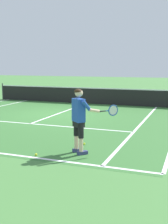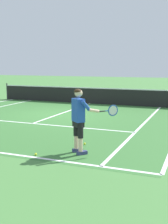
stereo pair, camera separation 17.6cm
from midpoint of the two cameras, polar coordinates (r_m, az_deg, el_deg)
ground_plane at (r=13.76m, az=-4.62°, el=-0.48°), size 80.00×80.00×0.00m
court_inner_surface at (r=12.96m, az=-6.43°, el=-1.11°), size 10.98×10.46×0.00m
line_service at (r=11.80m, az=-9.59°, el=-2.21°), size 8.23×0.10×0.01m
line_centre_service at (r=14.57m, az=-3.01°, el=0.10°), size 0.10×6.40×0.01m
line_singles_right at (r=11.61m, az=11.76°, el=-2.47°), size 0.10×10.06×0.01m
tennis_net at (r=17.43m, az=1.43°, el=3.27°), size 11.96×0.08×1.07m
tennis_player at (r=7.60m, az=-0.25°, el=-0.90°), size 1.14×0.77×1.71m
tennis_ball_near_feet at (r=8.61m, az=0.71°, el=-6.21°), size 0.07×0.07×0.07m
tennis_ball_by_baseline at (r=7.73m, az=-8.74°, el=-8.15°), size 0.07×0.07×0.07m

